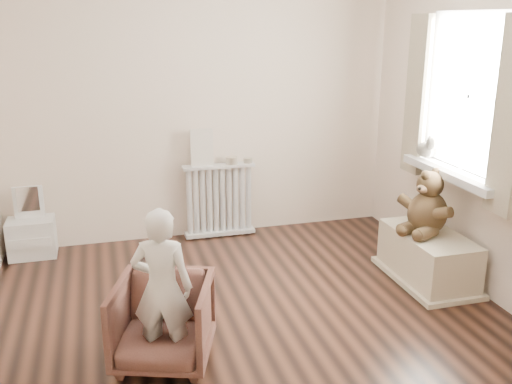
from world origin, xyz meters
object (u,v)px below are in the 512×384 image
object	(u,v)px
child	(162,288)
toy_bench	(428,256)
toy_vanity	(31,226)
teddy_bear	(429,199)
radiator	(219,197)
armchair	(163,322)
plush_cat	(426,146)

from	to	relation	value
child	toy_bench	bearing A→B (deg)	-144.82
toy_vanity	child	size ratio (longest dim) A/B	0.63
toy_vanity	teddy_bear	xyz separation A→B (m)	(3.05, -1.32, 0.40)
radiator	armchair	world-z (taller)	radiator
toy_vanity	armchair	xyz separation A→B (m)	(0.92, -1.92, -0.01)
radiator	plush_cat	bearing A→B (deg)	-33.27
toy_bench	teddy_bear	xyz separation A→B (m)	(-0.02, 0.03, 0.47)
teddy_bear	plush_cat	world-z (taller)	plush_cat
radiator	toy_bench	world-z (taller)	radiator
toy_bench	teddy_bear	size ratio (longest dim) A/B	1.65
toy_bench	teddy_bear	distance (m)	0.47
child	plush_cat	bearing A→B (deg)	-137.38
radiator	toy_bench	distance (m)	1.97
plush_cat	toy_vanity	bearing A→B (deg)	170.63
toy_vanity	teddy_bear	distance (m)	3.35
armchair	plush_cat	world-z (taller)	plush_cat
radiator	toy_vanity	world-z (taller)	radiator
teddy_bear	plush_cat	xyz separation A→B (m)	(0.16, 0.35, 0.33)
toy_bench	plush_cat	distance (m)	0.90
teddy_bear	toy_vanity	bearing A→B (deg)	133.74
radiator	teddy_bear	world-z (taller)	teddy_bear
toy_bench	plush_cat	world-z (taller)	plush_cat
plush_cat	child	bearing A→B (deg)	-148.87
radiator	toy_bench	bearing A→B (deg)	-44.83
toy_vanity	armchair	bearing A→B (deg)	-64.40
toy_bench	toy_vanity	bearing A→B (deg)	156.25
child	plush_cat	size ratio (longest dim) A/B	4.22
toy_bench	plush_cat	size ratio (longest dim) A/B	3.61
plush_cat	radiator	bearing A→B (deg)	154.22
armchair	plush_cat	xyz separation A→B (m)	(2.29, 0.95, 0.74)
toy_vanity	toy_bench	size ratio (longest dim) A/B	0.74
toy_vanity	radiator	bearing A→B (deg)	1.02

